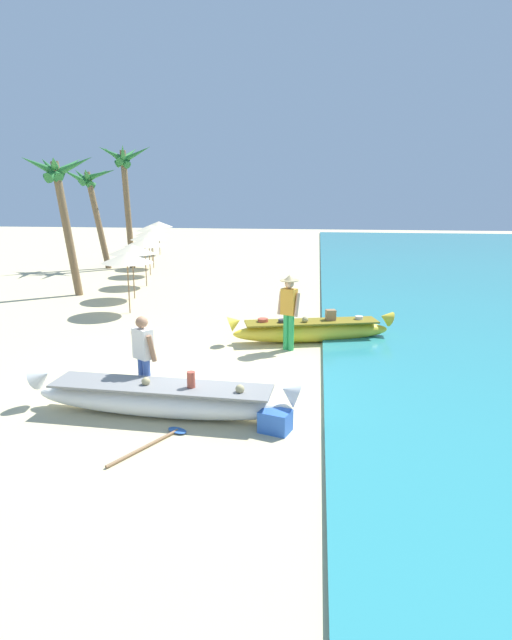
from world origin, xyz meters
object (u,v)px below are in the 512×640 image
object	(u,v)px
boat_yellow_midground	(311,330)
paddle	(157,441)
boat_white_foreground	(162,399)
palm_tree_tall_inland	(60,183)
person_tourist_customer	(143,354)
palm_tree_leaning_seaward	(124,171)
palm_tree_mid_cluster	(91,187)
person_vendor_hatted	(289,307)
cooler_box	(275,421)

from	to	relation	value
boat_yellow_midground	paddle	bearing A→B (deg)	-111.42
boat_white_foreground	palm_tree_tall_inland	bearing A→B (deg)	122.48
boat_yellow_midground	paddle	size ratio (longest dim) A/B	2.95
boat_yellow_midground	palm_tree_tall_inland	size ratio (longest dim) A/B	0.85
person_tourist_customer	palm_tree_leaning_seaward	distance (m)	17.68
palm_tree_tall_inland	paddle	xyz separation A→B (m)	(6.64, -11.11, -3.95)
palm_tree_mid_cluster	person_vendor_hatted	bearing A→B (deg)	-50.96
palm_tree_mid_cluster	cooler_box	xyz separation A→B (m)	(10.05, -16.88, -3.65)
palm_tree_mid_cluster	boat_white_foreground	bearing A→B (deg)	-64.01
person_vendor_hatted	palm_tree_tall_inland	size ratio (longest dim) A/B	0.37
boat_white_foreground	person_tourist_customer	size ratio (longest dim) A/B	3.02
boat_white_foreground	person_vendor_hatted	bearing A→B (deg)	64.35
boat_yellow_midground	person_vendor_hatted	xyz separation A→B (m)	(-0.55, -0.77, 0.77)
person_tourist_customer	palm_tree_mid_cluster	xyz separation A→B (m)	(-7.55, 15.89, 2.91)
paddle	palm_tree_mid_cluster	bearing A→B (deg)	115.22
palm_tree_mid_cluster	palm_tree_tall_inland	bearing A→B (deg)	-75.89
person_tourist_customer	person_vendor_hatted	bearing A→B (deg)	55.12
palm_tree_leaning_seaward	paddle	xyz separation A→B (m)	(6.68, -17.84, -4.53)
person_vendor_hatted	palm_tree_mid_cluster	distance (m)	16.14
person_vendor_hatted	palm_tree_mid_cluster	xyz separation A→B (m)	(-10.01, 12.35, 2.76)
person_tourist_customer	palm_tree_leaning_seaward	xyz separation A→B (m)	(-5.99, 16.24, 3.64)
person_tourist_customer	cooler_box	world-z (taller)	person_tourist_customer
palm_tree_tall_inland	cooler_box	world-z (taller)	palm_tree_tall_inland
palm_tree_tall_inland	paddle	world-z (taller)	palm_tree_tall_inland
person_tourist_customer	cooler_box	distance (m)	2.79
paddle	person_tourist_customer	bearing A→B (deg)	113.33
palm_tree_leaning_seaward	paddle	distance (m)	19.58
boat_yellow_midground	palm_tree_tall_inland	distance (m)	10.99
person_tourist_customer	paddle	distance (m)	1.96
boat_yellow_midground	palm_tree_mid_cluster	distance (m)	16.06
boat_white_foreground	person_tourist_customer	xyz separation A→B (m)	(-0.48, 0.59, 0.61)
cooler_box	boat_yellow_midground	bearing A→B (deg)	103.02
palm_tree_leaning_seaward	palm_tree_mid_cluster	size ratio (longest dim) A/B	1.20
boat_yellow_midground	cooler_box	world-z (taller)	boat_yellow_midground
boat_white_foreground	palm_tree_mid_cluster	size ratio (longest dim) A/B	1.02
person_vendor_hatted	palm_tree_tall_inland	bearing A→B (deg)	144.63
person_vendor_hatted	palm_tree_mid_cluster	size ratio (longest dim) A/B	0.38
boat_yellow_midground	cooler_box	distance (m)	5.34
person_vendor_hatted	person_tourist_customer	distance (m)	4.32
boat_white_foreground	cooler_box	xyz separation A→B (m)	(2.02, -0.41, -0.13)
person_vendor_hatted	cooler_box	world-z (taller)	person_vendor_hatted
person_tourist_customer	boat_white_foreground	bearing A→B (deg)	-50.54
palm_tree_tall_inland	paddle	distance (m)	13.53
boat_white_foreground	person_vendor_hatted	xyz separation A→B (m)	(1.98, 4.13, 0.76)
boat_white_foreground	paddle	distance (m)	1.07
person_vendor_hatted	person_tourist_customer	bearing A→B (deg)	-124.88
boat_white_foreground	paddle	xyz separation A→B (m)	(0.21, -1.01, -0.28)
paddle	palm_tree_leaning_seaward	bearing A→B (deg)	110.52
palm_tree_mid_cluster	cooler_box	world-z (taller)	palm_tree_mid_cluster
person_vendor_hatted	palm_tree_tall_inland	world-z (taller)	palm_tree_tall_inland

